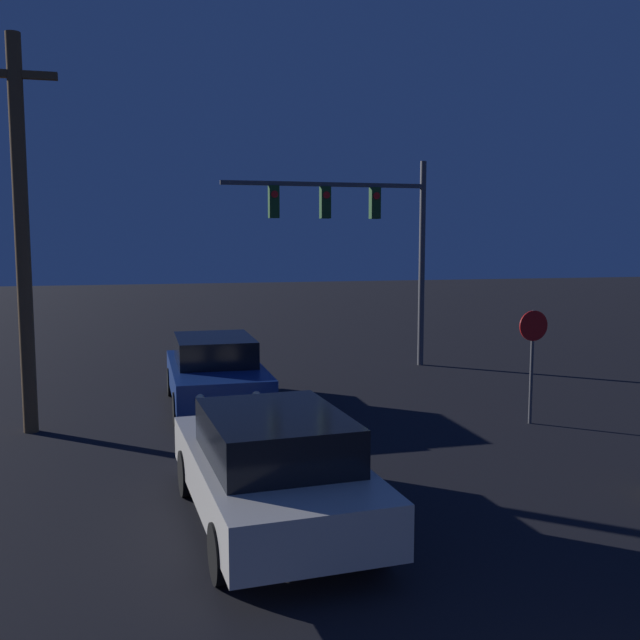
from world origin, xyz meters
The scene contains 5 objects.
car_near centered at (-2.04, 7.24, 0.81)m, with size 2.28×4.77×1.57m.
car_far centered at (-2.05, 14.26, 0.81)m, with size 2.05×4.68×1.57m.
traffic_signal_mast centered at (2.70, 18.12, 4.20)m, with size 6.04×0.30×6.05m.
stop_sign centered at (4.07, 11.12, 1.61)m, with size 0.62×0.07×2.34m.
utility_pole centered at (-5.81, 12.97, 3.94)m, with size 1.52×0.28×7.60m.
Camera 1 is at (-3.66, -1.72, 3.78)m, focal length 40.00 mm.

